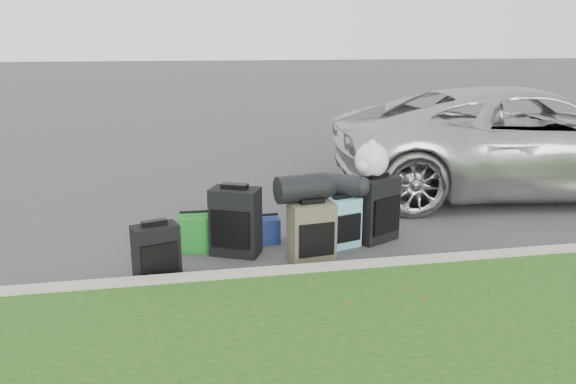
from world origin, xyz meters
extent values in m
plane|color=#383535|center=(0.00, 0.00, 0.00)|extent=(120.00, 120.00, 0.00)
cube|color=#9E937F|center=(0.00, -1.00, 0.07)|extent=(120.00, 0.18, 0.15)
imported|color=#B7B7B2|center=(3.69, 1.56, 0.77)|extent=(5.84, 3.30, 1.54)
cube|color=black|center=(-1.52, -0.64, 0.26)|extent=(0.47, 0.34, 0.52)
cube|color=black|center=(-0.73, -0.15, 0.36)|extent=(0.57, 0.48, 0.71)
cube|color=#413D2A|center=(0.01, -0.49, 0.31)|extent=(0.48, 0.33, 0.61)
cube|color=teal|center=(0.42, -0.15, 0.27)|extent=(0.43, 0.33, 0.55)
cube|color=black|center=(0.86, -0.03, 0.36)|extent=(0.56, 0.48, 0.73)
cube|color=#1A761F|center=(-1.14, 0.05, 0.19)|extent=(0.35, 0.29, 0.39)
cube|color=navy|center=(-0.35, 0.13, 0.14)|extent=(0.27, 0.21, 0.28)
cylinder|color=black|center=(-0.08, -0.41, 0.75)|extent=(0.56, 0.37, 0.28)
cylinder|color=black|center=(0.45, -0.05, 0.67)|extent=(0.49, 0.43, 0.24)
sphere|color=silver|center=(0.80, 0.01, 0.91)|extent=(0.37, 0.37, 0.37)
camera|label=1|loc=(-1.24, -5.72, 2.18)|focal=35.00mm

